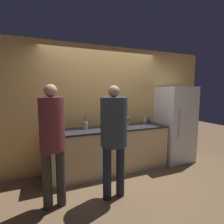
# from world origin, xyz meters

# --- Properties ---
(ground_plane) EXTENTS (14.00, 14.00, 0.00)m
(ground_plane) POSITION_xyz_m (0.00, 0.00, 0.00)
(ground_plane) COLOR brown
(wall_back) EXTENTS (5.20, 0.06, 2.60)m
(wall_back) POSITION_xyz_m (0.00, 0.68, 1.30)
(wall_back) COLOR #E0B266
(wall_back) RESTS_ON ground_plane
(counter) EXTENTS (2.55, 0.66, 0.91)m
(counter) POSITION_xyz_m (0.00, 0.37, 0.46)
(counter) COLOR beige
(counter) RESTS_ON ground_plane
(refrigerator) EXTENTS (0.73, 0.71, 1.76)m
(refrigerator) POSITION_xyz_m (1.69, 0.32, 0.88)
(refrigerator) COLOR white
(refrigerator) RESTS_ON ground_plane
(person_left) EXTENTS (0.34, 0.34, 1.74)m
(person_left) POSITION_xyz_m (-1.12, -0.41, 1.03)
(person_left) COLOR #38332D
(person_left) RESTS_ON ground_plane
(person_center) EXTENTS (0.40, 0.40, 1.73)m
(person_center) POSITION_xyz_m (-0.25, -0.52, 1.07)
(person_center) COLOR #232838
(person_center) RESTS_ON ground_plane
(fruit_bowl) EXTENTS (0.27, 0.27, 0.13)m
(fruit_bowl) POSITION_xyz_m (0.11, 0.55, 0.96)
(fruit_bowl) COLOR brown
(fruit_bowl) RESTS_ON counter
(utensil_crock) EXTENTS (0.10, 0.10, 0.31)m
(utensil_crock) POSITION_xyz_m (-0.45, 0.44, 0.99)
(utensil_crock) COLOR #ADA393
(utensil_crock) RESTS_ON counter
(bottle_amber) EXTENTS (0.06, 0.06, 0.19)m
(bottle_amber) POSITION_xyz_m (-0.00, 0.29, 0.99)
(bottle_amber) COLOR brown
(bottle_amber) RESTS_ON counter
(bottle_clear) EXTENTS (0.08, 0.08, 0.23)m
(bottle_clear) POSITION_xyz_m (1.03, 0.59, 1.00)
(bottle_clear) COLOR silver
(bottle_clear) RESTS_ON counter
(bottle_dark) EXTENTS (0.07, 0.07, 0.15)m
(bottle_dark) POSITION_xyz_m (1.01, 0.41, 0.97)
(bottle_dark) COLOR #333338
(bottle_dark) RESTS_ON counter
(cup_blue) EXTENTS (0.08, 0.08, 0.09)m
(cup_blue) POSITION_xyz_m (-1.12, 0.28, 0.95)
(cup_blue) COLOR #335184
(cup_blue) RESTS_ON counter
(potted_plant) EXTENTS (0.14, 0.14, 0.21)m
(potted_plant) POSITION_xyz_m (0.47, 0.48, 1.02)
(potted_plant) COLOR beige
(potted_plant) RESTS_ON counter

